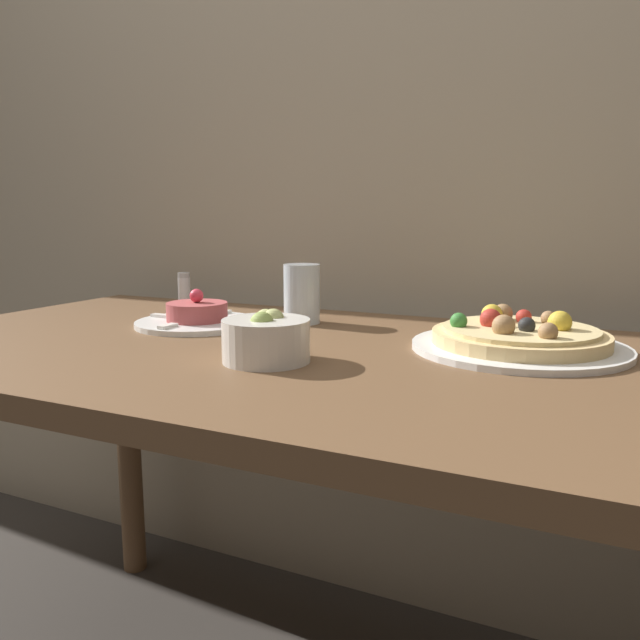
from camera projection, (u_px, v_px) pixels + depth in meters
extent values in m
cube|color=tan|center=(404.00, 48.00, 1.35)|extent=(8.00, 0.05, 2.60)
cube|color=brown|center=(299.00, 358.00, 1.00)|extent=(1.46, 0.76, 0.03)
cylinder|color=brown|center=(129.00, 444.00, 1.63)|extent=(0.06, 0.06, 0.70)
cylinder|color=white|center=(519.00, 347.00, 0.98)|extent=(0.33, 0.33, 0.01)
cylinder|color=#E5C17F|center=(519.00, 338.00, 0.97)|extent=(0.27, 0.27, 0.02)
cylinder|color=beige|center=(520.00, 329.00, 0.97)|extent=(0.24, 0.24, 0.01)
sphere|color=#997047|center=(504.00, 326.00, 0.92)|extent=(0.03, 0.03, 0.03)
sphere|color=#387F33|center=(459.00, 321.00, 0.98)|extent=(0.03, 0.03, 0.03)
sphere|color=gold|center=(560.00, 322.00, 0.95)|extent=(0.04, 0.04, 0.04)
sphere|color=#B22D23|center=(491.00, 319.00, 0.98)|extent=(0.03, 0.03, 0.03)
sphere|color=#B22D23|center=(524.00, 317.00, 1.02)|extent=(0.03, 0.03, 0.03)
sphere|color=#997047|center=(548.00, 332.00, 0.89)|extent=(0.03, 0.03, 0.03)
sphere|color=#997047|center=(503.00, 314.00, 1.04)|extent=(0.03, 0.03, 0.03)
sphere|color=gold|center=(492.00, 315.00, 1.03)|extent=(0.03, 0.03, 0.03)
sphere|color=#997047|center=(548.00, 318.00, 1.01)|extent=(0.02, 0.02, 0.02)
sphere|color=black|center=(527.00, 326.00, 0.94)|extent=(0.03, 0.03, 0.03)
cylinder|color=white|center=(197.00, 323.00, 1.19)|extent=(0.23, 0.23, 0.01)
cylinder|color=#A84747|center=(197.00, 311.00, 1.19)|extent=(0.12, 0.12, 0.03)
sphere|color=#E0384C|center=(197.00, 296.00, 1.18)|extent=(0.03, 0.03, 0.03)
cube|color=white|center=(236.00, 322.00, 1.15)|extent=(0.04, 0.02, 0.01)
cube|color=white|center=(223.00, 312.00, 1.27)|extent=(0.02, 0.04, 0.01)
cube|color=white|center=(161.00, 316.00, 1.23)|extent=(0.04, 0.02, 0.01)
cube|color=white|center=(168.00, 326.00, 1.11)|extent=(0.02, 0.04, 0.01)
cylinder|color=silver|center=(267.00, 341.00, 0.90)|extent=(0.13, 0.13, 0.06)
sphere|color=#B7BC70|center=(266.00, 319.00, 0.92)|extent=(0.03, 0.03, 0.03)
sphere|color=#B7BC70|center=(274.00, 320.00, 0.91)|extent=(0.03, 0.03, 0.03)
sphere|color=#8EA34C|center=(264.00, 324.00, 0.88)|extent=(0.03, 0.03, 0.03)
cylinder|color=silver|center=(302.00, 294.00, 1.21)|extent=(0.07, 0.07, 0.12)
cylinder|color=silver|center=(184.00, 290.00, 1.50)|extent=(0.03, 0.03, 0.06)
cylinder|color=#B2B2B7|center=(184.00, 275.00, 1.49)|extent=(0.03, 0.03, 0.01)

